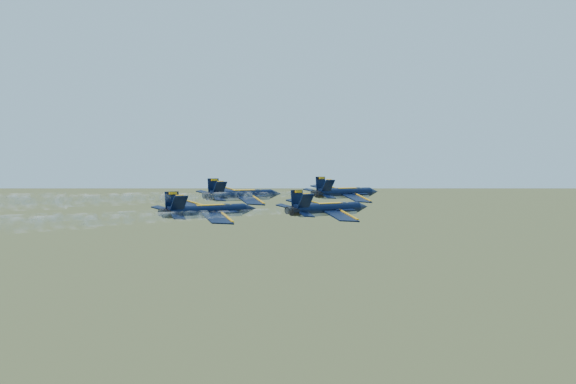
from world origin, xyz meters
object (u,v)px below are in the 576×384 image
at_px(jet_lead, 346,193).
at_px(jet_right, 329,209).
at_px(jet_slot, 209,211).
at_px(jet_left, 243,195).

bearing_deg(jet_lead, jet_right, -54.93).
distance_m(jet_lead, jet_slot, 26.15).
bearing_deg(jet_right, jet_lead, 125.07).
bearing_deg(jet_slot, jet_lead, 92.33).
relative_size(jet_right, jet_slot, 1.00).
distance_m(jet_right, jet_slot, 14.95).
xyz_separation_m(jet_lead, jet_left, (-12.83, -9.04, 0.00)).
bearing_deg(jet_left, jet_right, -2.74).
distance_m(jet_left, jet_right, 18.42).
bearing_deg(jet_right, jet_left, 177.26).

